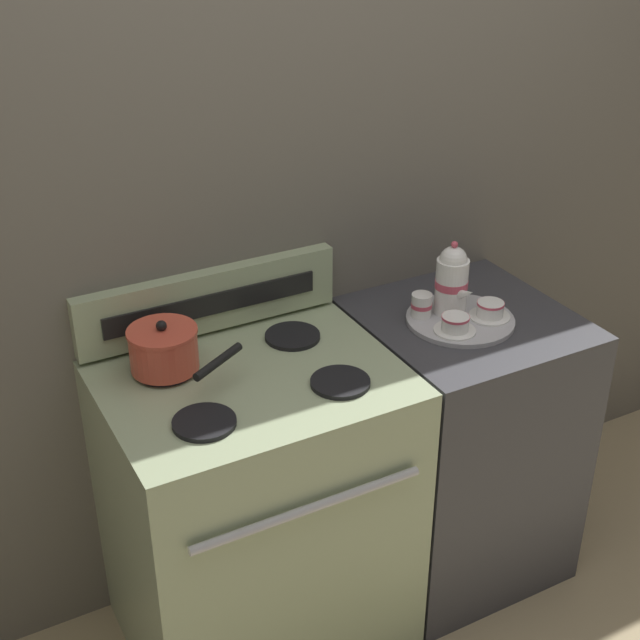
{
  "coord_description": "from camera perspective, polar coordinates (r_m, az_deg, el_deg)",
  "views": [
    {
      "loc": [
        -1.07,
        -1.8,
        2.13
      ],
      "look_at": [
        -0.07,
        0.06,
        0.98
      ],
      "focal_mm": 50.0,
      "sensor_mm": 36.0,
      "label": 1
    }
  ],
  "objects": [
    {
      "name": "ground_plane",
      "position": [
        2.99,
        1.76,
        -16.9
      ],
      "size": [
        6.0,
        6.0,
        0.0
      ],
      "primitive_type": "plane",
      "color": "tan"
    },
    {
      "name": "wall_back",
      "position": [
        2.6,
        -1.48,
        5.16
      ],
      "size": [
        6.0,
        0.05,
        2.2
      ],
      "color": "#666056",
      "rests_on": "ground"
    },
    {
      "name": "stove",
      "position": [
        2.58,
        -4.0,
        -12.13
      ],
      "size": [
        0.78,
        0.63,
        0.91
      ],
      "color": "#9EAD84",
      "rests_on": "ground"
    },
    {
      "name": "control_panel",
      "position": [
        2.49,
        -7.1,
        1.25
      ],
      "size": [
        0.76,
        0.05,
        0.18
      ],
      "color": "#9EAD84",
      "rests_on": "stove"
    },
    {
      "name": "side_counter",
      "position": [
        2.87,
        8.78,
        -7.73
      ],
      "size": [
        0.59,
        0.6,
        0.9
      ],
      "color": "#38383D",
      "rests_on": "ground"
    },
    {
      "name": "saucepan",
      "position": [
        2.33,
        -9.91,
        -1.84
      ],
      "size": [
        0.26,
        0.3,
        0.14
      ],
      "color": "#D14C38",
      "rests_on": "stove"
    },
    {
      "name": "serving_tray",
      "position": [
        2.6,
        8.96,
        0.02
      ],
      "size": [
        0.31,
        0.31,
        0.01
      ],
      "color": "#B2B2B7",
      "rests_on": "side_counter"
    },
    {
      "name": "teapot",
      "position": [
        2.58,
        8.45,
        2.54
      ],
      "size": [
        0.1,
        0.15,
        0.22
      ],
      "color": "white",
      "rests_on": "serving_tray"
    },
    {
      "name": "teacup_left",
      "position": [
        2.6,
        10.83,
        0.64
      ],
      "size": [
        0.12,
        0.12,
        0.05
      ],
      "color": "white",
      "rests_on": "serving_tray"
    },
    {
      "name": "teacup_right",
      "position": [
        2.51,
        8.65,
        -0.24
      ],
      "size": [
        0.12,
        0.12,
        0.05
      ],
      "color": "white",
      "rests_on": "serving_tray"
    },
    {
      "name": "creamer_jug",
      "position": [
        2.57,
        6.51,
        0.96
      ],
      "size": [
        0.06,
        0.06,
        0.07
      ],
      "color": "white",
      "rests_on": "serving_tray"
    }
  ]
}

